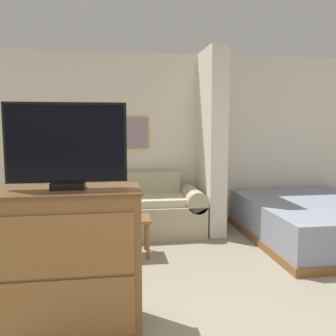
% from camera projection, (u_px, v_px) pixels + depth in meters
% --- Properties ---
extents(wall_back, '(7.35, 0.16, 2.60)m').
position_uv_depth(wall_back, '(164.00, 141.00, 5.76)').
color(wall_back, silver).
rests_on(wall_back, ground_plane).
extents(wall_partition_pillar, '(0.24, 0.84, 2.60)m').
position_uv_depth(wall_partition_pillar, '(211.00, 142.00, 5.38)').
color(wall_partition_pillar, silver).
rests_on(wall_partition_pillar, ground_plane).
extents(couch, '(2.10, 0.84, 0.85)m').
position_uv_depth(couch, '(129.00, 211.00, 5.31)').
color(couch, '#B7AD8E').
rests_on(couch, ground_plane).
extents(coffee_table, '(0.56, 0.40, 0.46)m').
position_uv_depth(coffee_table, '(126.00, 224.00, 4.42)').
color(coffee_table, brown).
rests_on(coffee_table, ground_plane).
extents(side_table, '(0.40, 0.40, 0.59)m').
position_uv_depth(side_table, '(41.00, 203.00, 5.14)').
color(side_table, brown).
rests_on(side_table, ground_plane).
extents(table_lamp, '(0.33, 0.33, 0.45)m').
position_uv_depth(table_lamp, '(40.00, 172.00, 5.08)').
color(table_lamp, tan).
rests_on(table_lamp, side_table).
extents(tv_dresser, '(1.04, 0.53, 1.10)m').
position_uv_depth(tv_dresser, '(71.00, 262.00, 2.77)').
color(tv_dresser, brown).
rests_on(tv_dresser, ground_plane).
extents(tv, '(0.85, 0.16, 0.62)m').
position_uv_depth(tv, '(67.00, 146.00, 2.67)').
color(tv, black).
rests_on(tv, tv_dresser).
extents(bed, '(1.79, 2.19, 0.53)m').
position_uv_depth(bed, '(318.00, 221.00, 5.00)').
color(bed, brown).
rests_on(bed, ground_plane).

